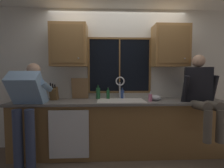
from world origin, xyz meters
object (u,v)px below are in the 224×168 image
at_px(mixing_bowl, 155,98).
at_px(bottle_amber_small, 98,93).
at_px(bottle_tall_clear, 108,94).
at_px(bottle_green_glass, 122,94).
at_px(person_sitting_on_counter, 201,91).
at_px(person_standing, 28,102).
at_px(soap_dispenser, 150,97).
at_px(knife_block, 54,94).
at_px(cutting_board, 80,89).

relative_size(mixing_bowl, bottle_amber_small, 0.79).
height_order(bottle_tall_clear, bottle_amber_small, bottle_amber_small).
distance_m(mixing_bowl, bottle_green_glass, 0.60).
bearing_deg(person_sitting_on_counter, bottle_amber_small, 164.23).
distance_m(person_standing, bottle_green_glass, 1.56).
xyz_separation_m(soap_dispenser, bottle_green_glass, (-0.43, 0.34, 0.02)).
relative_size(mixing_bowl, soap_dispenser, 1.22).
distance_m(person_standing, bottle_amber_small, 1.14).
distance_m(person_sitting_on_counter, soap_dispenser, 0.79).
xyz_separation_m(person_sitting_on_counter, mixing_bowl, (-0.65, 0.25, -0.14)).
bearing_deg(mixing_bowl, person_sitting_on_counter, -20.92).
height_order(person_standing, bottle_tall_clear, person_standing).
bearing_deg(bottle_green_glass, knife_block, -173.19).
bearing_deg(soap_dispenser, bottle_tall_clear, 156.61).
height_order(person_standing, knife_block, person_standing).
distance_m(person_standing, person_sitting_on_counter, 2.65).
xyz_separation_m(cutting_board, mixing_bowl, (1.31, -0.23, -0.14)).
relative_size(cutting_board, bottle_tall_clear, 1.82).
relative_size(person_sitting_on_counter, bottle_tall_clear, 6.00).
bearing_deg(bottle_amber_small, bottle_green_glass, 6.35).
relative_size(person_standing, mixing_bowl, 7.66).
xyz_separation_m(person_sitting_on_counter, knife_block, (-2.39, 0.37, -0.08)).
height_order(knife_block, mixing_bowl, knife_block).
height_order(bottle_green_glass, bottle_amber_small, bottle_amber_small).
relative_size(person_standing, person_sitting_on_counter, 1.23).
xyz_separation_m(person_standing, person_sitting_on_counter, (2.65, 0.04, 0.15)).
bearing_deg(bottle_green_glass, bottle_tall_clear, -171.00).
bearing_deg(bottle_amber_small, person_standing, -154.06).
distance_m(person_sitting_on_counter, bottle_amber_small, 1.70).
relative_size(person_sitting_on_counter, bottle_green_glass, 6.26).
relative_size(person_standing, cutting_board, 4.05).
bearing_deg(person_standing, soap_dispenser, 6.17).
distance_m(cutting_board, bottle_amber_small, 0.34).
bearing_deg(knife_block, mixing_bowl, -3.89).
distance_m(knife_block, bottle_amber_small, 0.76).
relative_size(knife_block, mixing_bowl, 1.59).
height_order(knife_block, soap_dispenser, knife_block).
xyz_separation_m(cutting_board, bottle_amber_small, (0.33, -0.02, -0.08)).
bearing_deg(bottle_green_glass, bottle_amber_small, -173.65).
bearing_deg(bottle_amber_small, knife_block, -172.92).
relative_size(cutting_board, bottle_amber_small, 1.48).
bearing_deg(bottle_green_glass, soap_dispenser, -38.44).
distance_m(bottle_tall_clear, bottle_amber_small, 0.18).
height_order(soap_dispenser, bottle_tall_clear, bottle_tall_clear).
xyz_separation_m(person_sitting_on_counter, bottle_tall_clear, (-1.45, 0.47, -0.10)).
height_order(cutting_board, mixing_bowl, cutting_board).
bearing_deg(person_sitting_on_counter, bottle_green_glass, 156.76).
height_order(person_standing, soap_dispenser, person_standing).
distance_m(person_standing, bottle_tall_clear, 1.30).
bearing_deg(knife_block, cutting_board, 14.87).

